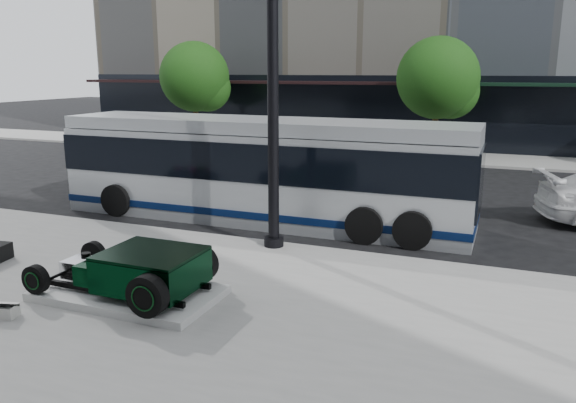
% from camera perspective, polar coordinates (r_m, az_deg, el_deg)
% --- Properties ---
extents(ground, '(120.00, 120.00, 0.00)m').
position_cam_1_polar(ground, '(15.60, 4.61, -2.77)').
color(ground, black).
rests_on(ground, ground).
extents(sidewalk_far, '(70.00, 4.00, 0.12)m').
position_cam_1_polar(sidewalk_far, '(29.00, 12.80, 4.52)').
color(sidewalk_far, gray).
rests_on(sidewalk_far, ground).
extents(street_trees, '(29.80, 3.80, 5.70)m').
position_cam_1_polar(street_trees, '(27.62, 15.28, 11.70)').
color(street_trees, black).
rests_on(street_trees, sidewalk_far).
extents(display_plinth, '(3.40, 1.80, 0.15)m').
position_cam_1_polar(display_plinth, '(11.11, -15.86, -8.92)').
color(display_plinth, silver).
rests_on(display_plinth, sidewalk_near).
extents(hot_rod, '(3.22, 2.00, 0.81)m').
position_cam_1_polar(hot_rod, '(10.75, -14.61, -6.75)').
color(hot_rod, black).
rests_on(hot_rod, display_plinth).
extents(info_plaque, '(0.47, 0.40, 0.31)m').
position_cam_1_polar(info_plaque, '(11.00, -26.85, -9.85)').
color(info_plaque, silver).
rests_on(info_plaque, sidewalk_near).
extents(lamppost, '(0.48, 0.48, 8.68)m').
position_cam_1_polar(lamppost, '(13.03, -1.55, 12.54)').
color(lamppost, black).
rests_on(lamppost, sidewalk_near).
extents(transit_bus, '(12.12, 2.88, 2.92)m').
position_cam_1_polar(transit_bus, '(16.29, -2.64, 3.31)').
color(transit_bus, '#B5BABF').
rests_on(transit_bus, ground).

